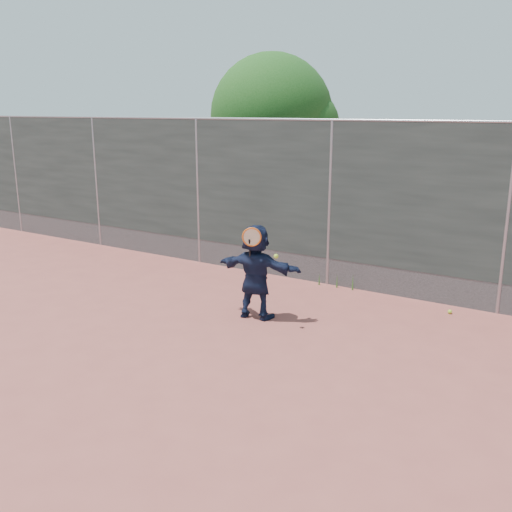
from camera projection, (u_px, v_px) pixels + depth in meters
The scene contains 7 objects.
ground at pixel (219, 348), 7.83m from camera, with size 80.00×80.00×0.00m, color #9E4C42.
player at pixel (256, 272), 8.82m from camera, with size 1.38×0.44×1.49m, color #141C37.
ball_ground at pixel (450, 312), 9.14m from camera, with size 0.07×0.07×0.07m, color #A9D62F.
fence at pixel (330, 200), 10.31m from camera, with size 20.00×0.06×3.03m.
swing_action at pixel (254, 240), 8.47m from camera, with size 0.61×0.16×0.51m.
tree_left at pixel (278, 119), 13.94m from camera, with size 3.15×3.00×4.53m.
weed_clump at pixel (339, 281), 10.43m from camera, with size 0.68×0.07×0.30m.
Camera 1 is at (4.28, -5.89, 3.19)m, focal length 40.00 mm.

